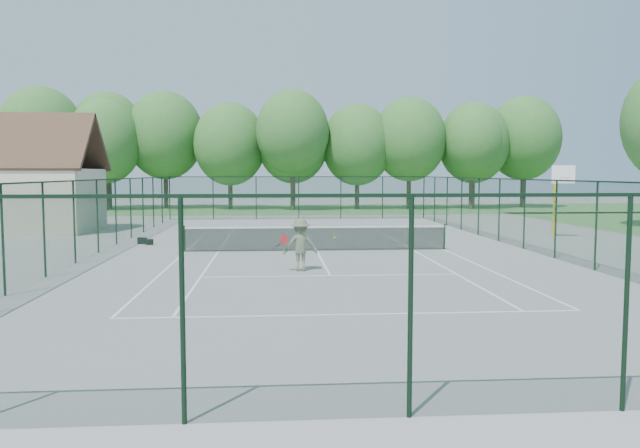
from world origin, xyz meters
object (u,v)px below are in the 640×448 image
(sports_bag_a, at_px, (142,241))
(tennis_player, at_px, (300,245))
(tennis_net, at_px, (316,237))
(basketball_goal, at_px, (559,187))

(sports_bag_a, relative_size, tennis_player, 0.18)
(tennis_player, bearing_deg, tennis_net, 80.29)
(basketball_goal, xyz_separation_m, tennis_player, (-13.51, -9.71, -1.69))
(tennis_net, xyz_separation_m, tennis_player, (-0.91, -5.32, 0.30))
(tennis_player, bearing_deg, basketball_goal, 35.71)
(tennis_net, bearing_deg, basketball_goal, 19.21)
(tennis_net, height_order, sports_bag_a, tennis_net)
(tennis_net, relative_size, basketball_goal, 3.04)
(tennis_net, distance_m, basketball_goal, 13.49)
(basketball_goal, distance_m, tennis_player, 16.72)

